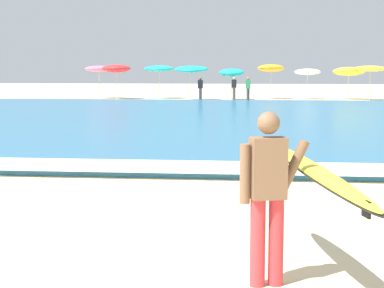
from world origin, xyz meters
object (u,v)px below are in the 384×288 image
Objects in this scene: beach_umbrella_8 at (370,69)px; surfer_with_board at (292,182)px; beach_umbrella_5 at (271,68)px; beach_umbrella_1 at (116,69)px; beach_umbrella_2 at (159,69)px; beach_umbrella_0 at (99,69)px; beachgoer_near_row_left at (248,89)px; beachgoer_near_row_mid at (234,88)px; beach_umbrella_3 at (191,69)px; beach_umbrella_4 at (232,73)px; beach_umbrella_7 at (349,71)px; beachgoer_near_row_right at (200,88)px; beach_umbrella_6 at (307,72)px.

surfer_with_board is at bearing -101.10° from beach_umbrella_8.
surfer_with_board is 37.71m from beach_umbrella_5.
beach_umbrella_1 reaches higher than beach_umbrella_2.
beach_umbrella_8 is (18.65, -0.71, 0.02)m from beach_umbrella_0.
beachgoer_near_row_left is 1.00× the size of beachgoer_near_row_mid.
beach_umbrella_3 is 1.10× the size of beach_umbrella_4.
beach_umbrella_0 is 1.02× the size of beach_umbrella_7.
surfer_with_board is 34.50m from beachgoer_near_row_right.
beach_umbrella_7 is at bearing 2.88° from beach_umbrella_1.
beach_umbrella_6 is 0.95× the size of beach_umbrella_7.
beach_umbrella_4 is 3.11m from beachgoer_near_row_right.
beach_umbrella_2 reaches higher than beach_umbrella_8.
beach_umbrella_2 is 1.51× the size of beachgoer_near_row_right.
beach_umbrella_3 is 1.02× the size of beach_umbrella_8.
beachgoer_near_row_mid is at bearing -9.42° from beach_umbrella_0.
beachgoer_near_row_left is (3.82, -1.48, -1.23)m from beach_umbrella_3.
beach_umbrella_1 is at bearing 177.64° from beach_umbrella_4.
beach_umbrella_1 is at bearing -175.34° from beach_umbrella_5.
beachgoer_near_row_mid is (0.20, -0.70, -0.99)m from beach_umbrella_4.
surfer_with_board is 37.38m from beach_umbrella_8.
beach_umbrella_2 is at bearing 167.24° from beach_umbrella_4.
beachgoer_near_row_right is (3.21, -3.39, -1.27)m from beach_umbrella_2.
beachgoer_near_row_mid is (-2.48, -1.91, -1.30)m from beach_umbrella_5.
beach_umbrella_7 reaches higher than beachgoer_near_row_left.
beach_umbrella_5 is at bearing 20.84° from beach_umbrella_3.
beach_umbrella_8 is (11.89, 1.01, 0.04)m from beach_umbrella_3.
beach_umbrella_8 is at bearing -37.08° from beach_umbrella_7.
beach_umbrella_5 reaches higher than beachgoer_near_row_mid.
surfer_with_board is 1.86× the size of beachgoer_near_row_left.
beachgoer_near_row_mid is at bearing 35.47° from beachgoer_near_row_right.
beach_umbrella_8 is (6.55, -1.02, -0.03)m from beach_umbrella_5.
beach_umbrella_5 is (10.72, 0.87, 0.03)m from beach_umbrella_1.
beach_umbrella_7 is at bearing 8.13° from beach_umbrella_4.
beach_umbrella_1 is (-10.08, 36.82, 1.08)m from surfer_with_board.
beach_umbrella_5 reaches higher than beach_umbrella_2.
beach_umbrella_7 is at bearing -0.13° from beach_umbrella_2.
beach_umbrella_0 is at bearing -179.20° from beach_umbrella_7.
beachgoer_near_row_right is at bearing -22.56° from beach_umbrella_0.
beachgoer_near_row_right is at bearing -154.67° from beach_umbrella_6.
beach_umbrella_3 is 4.28m from beachgoer_near_row_left.
beach_umbrella_7 is at bearing 142.92° from beach_umbrella_8.
beach_umbrella_5 is 3.38m from beachgoer_near_row_mid.
beach_umbrella_2 is 4.84m from beachgoer_near_row_right.
beach_umbrella_6 is at bearing 3.50° from beach_umbrella_1.
beach_umbrella_3 reaches higher than surfer_with_board.
beach_umbrella_8 is 11.48m from beachgoer_near_row_right.
beach_umbrella_3 is at bearing 117.95° from beachgoer_near_row_right.
beach_umbrella_7 is 1.44× the size of beachgoer_near_row_left.
beach_umbrella_1 is 8.05m from beach_umbrella_4.
beachgoer_near_row_right is (-3.96, 34.27, -0.19)m from surfer_with_board.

